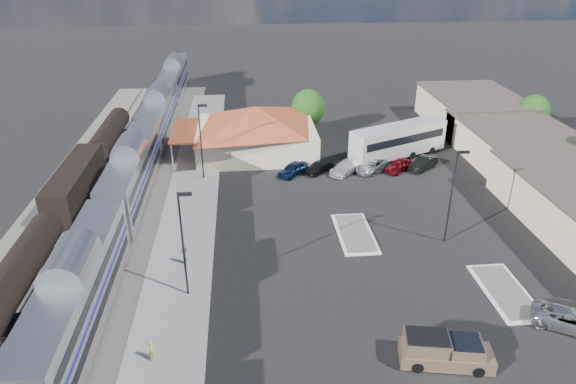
{
  "coord_description": "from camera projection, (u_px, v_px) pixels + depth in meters",
  "views": [
    {
      "loc": [
        -6.17,
        -39.22,
        25.05
      ],
      "look_at": [
        -2.02,
        5.97,
        2.8
      ],
      "focal_mm": 32.0,
      "sensor_mm": 36.0,
      "label": 1
    }
  ],
  "objects": [
    {
      "name": "traffic_island_south",
      "position": [
        355.0,
        233.0,
        48.67
      ],
      "size": [
        3.3,
        7.5,
        0.21
      ],
      "color": "silver",
      "rests_on": "ground"
    },
    {
      "name": "parked_car_a",
      "position": [
        293.0,
        169.0,
        60.8
      ],
      "size": [
        4.26,
        4.37,
        1.48
      ],
      "primitive_type": "imported",
      "rotation": [
        0.0,
        0.0,
        -0.76
      ],
      "color": "#0D1E41",
      "rests_on": "ground"
    },
    {
      "name": "parked_car_e",
      "position": [
        398.0,
        165.0,
        61.86
      ],
      "size": [
        4.22,
        4.13,
        1.43
      ],
      "primitive_type": "imported",
      "rotation": [
        0.0,
        0.0,
        -0.81
      ],
      "color": "maroon",
      "rests_on": "ground"
    },
    {
      "name": "suv",
      "position": [
        570.0,
        319.0,
        36.66
      ],
      "size": [
        5.67,
        4.71,
        1.44
      ],
      "primitive_type": "imported",
      "rotation": [
        0.0,
        0.0,
        1.03
      ],
      "color": "#AEB1B7",
      "rests_on": "ground"
    },
    {
      "name": "person_a",
      "position": [
        152.0,
        351.0,
        33.51
      ],
      "size": [
        0.43,
        0.61,
        1.6
      ],
      "primitive_type": "imported",
      "rotation": [
        0.0,
        0.0,
        1.66
      ],
      "color": "#CCCF40",
      "rests_on": "platform"
    },
    {
      "name": "station_depot",
      "position": [
        256.0,
        129.0,
        66.31
      ],
      "size": [
        18.35,
        12.24,
        6.2
      ],
      "color": "#C7B891",
      "rests_on": "ground"
    },
    {
      "name": "parked_car_f",
      "position": [
        423.0,
        163.0,
        62.38
      ],
      "size": [
        4.46,
        4.11,
        1.49
      ],
      "primitive_type": "imported",
      "rotation": [
        0.0,
        0.0,
        -0.87
      ],
      "color": "black",
      "rests_on": "ground"
    },
    {
      "name": "parked_car_c",
      "position": [
        346.0,
        167.0,
        61.33
      ],
      "size": [
        5.04,
        5.03,
        1.47
      ],
      "primitive_type": "imported",
      "rotation": [
        0.0,
        0.0,
        -0.79
      ],
      "color": "silver",
      "rests_on": "ground"
    },
    {
      "name": "buildings_east",
      "position": [
        534.0,
        155.0,
        60.67
      ],
      "size": [
        14.4,
        51.4,
        4.8
      ],
      "color": "#C6B28C",
      "rests_on": "ground"
    },
    {
      "name": "pickup_truck",
      "position": [
        446.0,
        351.0,
        33.45
      ],
      "size": [
        6.27,
        3.25,
        2.06
      ],
      "rotation": [
        0.0,
        0.0,
        1.38
      ],
      "color": "tan",
      "rests_on": "ground"
    },
    {
      "name": "tree_depot",
      "position": [
        308.0,
        108.0,
        71.9
      ],
      "size": [
        4.71,
        4.71,
        6.63
      ],
      "color": "#382314",
      "rests_on": "ground"
    },
    {
      "name": "parked_car_d",
      "position": [
        372.0,
        166.0,
        61.89
      ],
      "size": [
        5.04,
        5.07,
        1.36
      ],
      "primitive_type": "imported",
      "rotation": [
        0.0,
        0.0,
        -0.78
      ],
      "color": "gray",
      "rests_on": "ground"
    },
    {
      "name": "lamp_plat_s",
      "position": [
        184.0,
        237.0,
        37.99
      ],
      "size": [
        1.08,
        0.25,
        9.0
      ],
      "color": "black",
      "rests_on": "ground"
    },
    {
      "name": "traffic_island_north",
      "position": [
        506.0,
        292.0,
        40.55
      ],
      "size": [
        3.3,
        7.5,
        0.21
      ],
      "color": "silver",
      "rests_on": "ground"
    },
    {
      "name": "coach_bus",
      "position": [
        398.0,
        139.0,
        64.86
      ],
      "size": [
        13.43,
        8.28,
        4.31
      ],
      "rotation": [
        0.0,
        0.0,
        2.0
      ],
      "color": "silver",
      "rests_on": "ground"
    },
    {
      "name": "ground",
      "position": [
        316.0,
        247.0,
        46.6
      ],
      "size": [
        280.0,
        280.0,
        0.0
      ],
      "primitive_type": "plane",
      "color": "black",
      "rests_on": "ground"
    },
    {
      "name": "lamp_plat_n",
      "position": [
        201.0,
        136.0,
        57.66
      ],
      "size": [
        1.08,
        0.25,
        9.0
      ],
      "color": "black",
      "rests_on": "ground"
    },
    {
      "name": "railbed",
      "position": [
        100.0,
        215.0,
        52.0
      ],
      "size": [
        16.0,
        100.0,
        0.12
      ],
      "primitive_type": "cube",
      "color": "#4C4944",
      "rests_on": "ground"
    },
    {
      "name": "lamp_lot",
      "position": [
        453.0,
        189.0,
        45.24
      ],
      "size": [
        1.08,
        0.25,
        9.0
      ],
      "color": "black",
      "rests_on": "ground"
    },
    {
      "name": "tree_east_c",
      "position": [
        533.0,
        112.0,
        70.98
      ],
      "size": [
        4.41,
        4.41,
        6.21
      ],
      "color": "#382314",
      "rests_on": "ground"
    },
    {
      "name": "parked_car_b",
      "position": [
        319.0,
        168.0,
        61.37
      ],
      "size": [
        3.87,
        3.6,
        1.3
      ],
      "primitive_type": "imported",
      "rotation": [
        0.0,
        0.0,
        -0.86
      ],
      "color": "black",
      "rests_on": "ground"
    },
    {
      "name": "person_b",
      "position": [
        184.0,
        255.0,
        43.47
      ],
      "size": [
        0.98,
        1.08,
        1.82
      ],
      "primitive_type": "imported",
      "rotation": [
        0.0,
        0.0,
        -1.16
      ],
      "color": "silver",
      "rests_on": "platform"
    },
    {
      "name": "freight_cars",
      "position": [
        76.0,
        185.0,
        54.04
      ],
      "size": [
        2.8,
        46.0,
        4.0
      ],
      "color": "black",
      "rests_on": "ground"
    },
    {
      "name": "passenger_train",
      "position": [
        133.0,
        174.0,
        54.17
      ],
      "size": [
        3.0,
        104.0,
        5.55
      ],
      "color": "silver",
      "rests_on": "ground"
    },
    {
      "name": "platform",
      "position": [
        188.0,
        220.0,
        50.94
      ],
      "size": [
        5.5,
        92.0,
        0.18
      ],
      "primitive_type": "cube",
      "color": "gray",
      "rests_on": "ground"
    }
  ]
}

